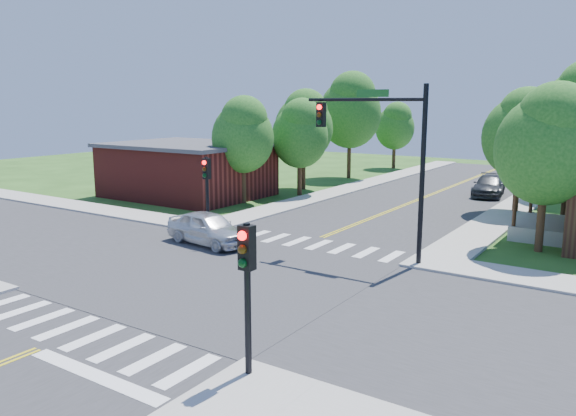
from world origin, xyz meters
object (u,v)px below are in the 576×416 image
Objects in this scene: signal_pole_se at (247,271)px; car_dgrey at (489,186)px; signal_pole_nw at (207,180)px; car_silver at (208,229)px; signal_mast_ne at (383,144)px.

signal_pole_se is 0.75× the size of car_dgrey.
car_silver is (1.89, -2.08, -1.90)m from signal_pole_nw.
signal_pole_se is 1.00× the size of signal_pole_nw.
signal_mast_ne reaches higher than signal_pole_se.
signal_mast_ne is 1.53× the size of car_silver.
signal_mast_ne reaches higher than car_silver.
signal_pole_se is at bearing -126.12° from car_silver.
signal_pole_nw is at bearing -123.96° from car_dgrey.
car_silver reaches higher than car_dgrey.
signal_mast_ne is 9.76m from signal_pole_nw.
car_silver is (-7.62, -2.09, -4.09)m from signal_mast_ne.
signal_pole_nw is 0.81× the size of car_silver.
signal_mast_ne is 8.89m from car_silver.
signal_pole_nw is (-9.51, -0.01, -2.19)m from signal_mast_ne.
signal_pole_se and signal_pole_nw have the same top height.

